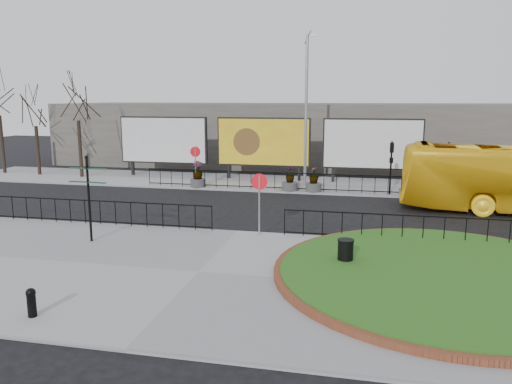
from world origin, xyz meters
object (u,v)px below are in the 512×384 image
(bollard, at_px, (31,301))
(planter_b, at_px, (290,182))
(planter_a, at_px, (198,176))
(planter_c, at_px, (314,182))
(billboard_mid, at_px, (263,142))
(lamp_post, at_px, (306,109))
(litter_bin, at_px, (345,253))
(fingerpost_sign, at_px, (88,190))

(bollard, relative_size, planter_b, 0.52)
(planter_a, relative_size, planter_c, 1.09)
(billboard_mid, height_order, planter_c, billboard_mid)
(bollard, bearing_deg, lamp_post, 77.22)
(billboard_mid, bearing_deg, planter_b, -57.13)
(lamp_post, relative_size, litter_bin, 10.32)
(bollard, bearing_deg, planter_c, 74.14)
(bollard, height_order, litter_bin, litter_bin)
(billboard_mid, xyz_separation_m, fingerpost_sign, (-3.59, -15.59, -0.49))
(lamp_post, distance_m, bollard, 20.95)
(fingerpost_sign, bearing_deg, bollard, -66.46)
(fingerpost_sign, bearing_deg, planter_b, 69.44)
(fingerpost_sign, bearing_deg, lamp_post, 69.74)
(billboard_mid, bearing_deg, planter_a, -133.34)
(billboard_mid, distance_m, fingerpost_sign, 16.00)
(lamp_post, relative_size, fingerpost_sign, 2.80)
(billboard_mid, xyz_separation_m, bollard, (-1.53, -21.97, -2.07))
(lamp_post, height_order, planter_b, lamp_post)
(fingerpost_sign, height_order, planter_a, fingerpost_sign)
(lamp_post, xyz_separation_m, planter_a, (-6.38, -1.60, -4.07))
(billboard_mid, relative_size, bollard, 8.28)
(lamp_post, relative_size, planter_c, 6.33)
(billboard_mid, distance_m, lamp_post, 4.23)
(planter_a, bearing_deg, litter_bin, -54.01)
(bollard, height_order, planter_b, planter_b)
(bollard, bearing_deg, fingerpost_sign, 107.94)
(litter_bin, bearing_deg, fingerpost_sign, 174.74)
(planter_c, bearing_deg, fingerpost_sign, -121.26)
(billboard_mid, distance_m, planter_a, 5.24)
(billboard_mid, height_order, planter_a, billboard_mid)
(fingerpost_sign, bearing_deg, planter_c, 64.34)
(fingerpost_sign, xyz_separation_m, planter_c, (7.29, 12.02, -1.43))
(lamp_post, distance_m, planter_a, 7.73)
(billboard_mid, distance_m, planter_c, 5.49)
(billboard_mid, height_order, bollard, billboard_mid)
(billboard_mid, bearing_deg, bollard, -93.98)
(billboard_mid, height_order, litter_bin, billboard_mid)
(billboard_mid, distance_m, litter_bin, 17.65)
(litter_bin, height_order, planter_c, planter_c)
(litter_bin, relative_size, planter_b, 0.62)
(lamp_post, xyz_separation_m, litter_bin, (2.99, -14.50, -4.25))
(billboard_mid, xyz_separation_m, lamp_post, (3.01, -1.97, 2.23))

